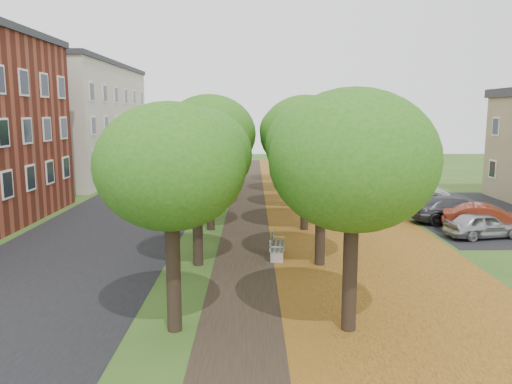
{
  "coord_description": "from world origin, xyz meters",
  "views": [
    {
      "loc": [
        -0.04,
        -13.02,
        5.93
      ],
      "look_at": [
        0.1,
        8.59,
        2.5
      ],
      "focal_mm": 35.0,
      "sensor_mm": 36.0,
      "label": 1
    }
  ],
  "objects_px": {
    "car_grey": "(455,210)",
    "car_white": "(414,191)",
    "bench": "(276,246)",
    "car_red": "(489,219)",
    "car_silver": "(483,225)"
  },
  "relations": [
    {
      "from": "car_silver",
      "to": "car_grey",
      "type": "height_order",
      "value": "car_grey"
    },
    {
      "from": "car_grey",
      "to": "car_white",
      "type": "distance_m",
      "value": 6.9
    },
    {
      "from": "car_silver",
      "to": "bench",
      "type": "bearing_deg",
      "value": 95.67
    },
    {
      "from": "car_silver",
      "to": "car_red",
      "type": "distance_m",
      "value": 1.13
    },
    {
      "from": "bench",
      "to": "car_grey",
      "type": "relative_size",
      "value": 0.38
    },
    {
      "from": "bench",
      "to": "car_silver",
      "type": "height_order",
      "value": "car_silver"
    },
    {
      "from": "bench",
      "to": "car_red",
      "type": "relative_size",
      "value": 0.44
    },
    {
      "from": "car_grey",
      "to": "bench",
      "type": "bearing_deg",
      "value": 118.78
    },
    {
      "from": "bench",
      "to": "car_grey",
      "type": "bearing_deg",
      "value": -51.8
    },
    {
      "from": "car_red",
      "to": "car_white",
      "type": "bearing_deg",
      "value": 19.95
    },
    {
      "from": "car_white",
      "to": "bench",
      "type": "bearing_deg",
      "value": 159.06
    },
    {
      "from": "car_grey",
      "to": "car_white",
      "type": "bearing_deg",
      "value": -4.18
    },
    {
      "from": "car_red",
      "to": "car_grey",
      "type": "xyz_separation_m",
      "value": [
        -0.69,
        2.47,
        0.01
      ]
    },
    {
      "from": "bench",
      "to": "car_grey",
      "type": "height_order",
      "value": "car_grey"
    },
    {
      "from": "bench",
      "to": "car_white",
      "type": "relative_size",
      "value": 0.41
    }
  ]
}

